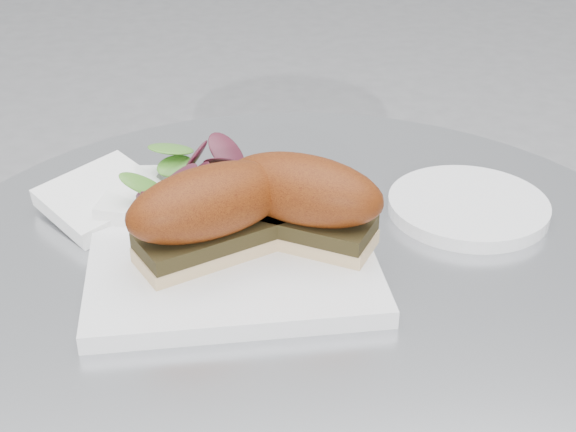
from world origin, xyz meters
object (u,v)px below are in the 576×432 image
sandwich_left (211,211)px  saucer (468,206)px  sandwich_right (303,199)px  plate (230,249)px

sandwich_left → saucer: sandwich_left is taller
sandwich_right → saucer: sandwich_right is taller
saucer → sandwich_right: bearing=-162.5°
saucer → sandwich_left: bearing=-165.7°
sandwich_left → sandwich_right: bearing=-16.4°
plate → saucer: 0.24m
saucer → plate: bearing=-169.0°
sandwich_right → saucer: size_ratio=1.01×
sandwich_left → sandwich_right: 0.08m
plate → sandwich_left: 0.06m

